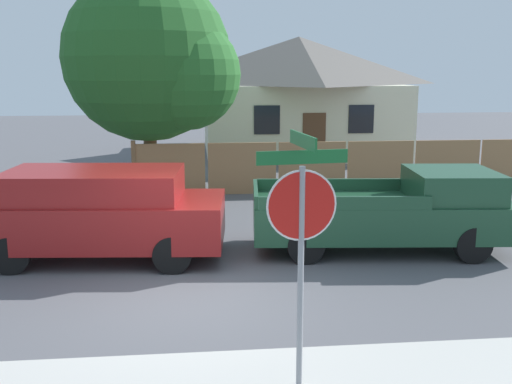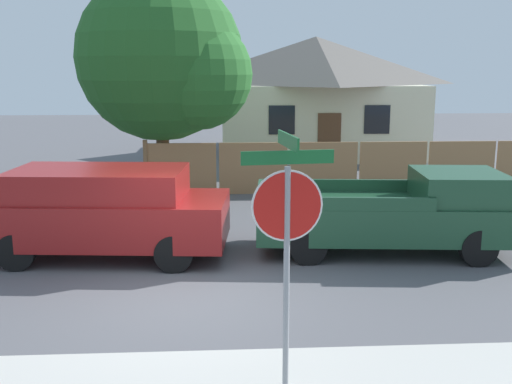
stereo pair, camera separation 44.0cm
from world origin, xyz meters
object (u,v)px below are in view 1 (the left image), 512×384
(oak_tree, at_px, (155,61))
(stop_sign, at_px, (301,220))
(orange_pickup, at_px, (392,211))
(red_suv, at_px, (100,211))
(house, at_px, (298,93))

(oak_tree, xyz_separation_m, stop_sign, (2.28, -12.04, -1.86))
(orange_pickup, bearing_deg, red_suv, -175.15)
(oak_tree, height_order, orange_pickup, oak_tree)
(house, relative_size, orange_pickup, 1.66)
(red_suv, relative_size, orange_pickup, 0.91)
(red_suv, xyz_separation_m, orange_pickup, (5.84, -0.02, -0.14))
(oak_tree, bearing_deg, orange_pickup, -53.23)
(stop_sign, bearing_deg, house, 73.70)
(red_suv, height_order, stop_sign, stop_sign)
(oak_tree, relative_size, stop_sign, 2.18)
(house, height_order, orange_pickup, house)
(house, distance_m, red_suv, 16.43)
(house, relative_size, stop_sign, 2.97)
(house, bearing_deg, oak_tree, -124.94)
(house, height_order, red_suv, house)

